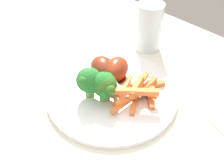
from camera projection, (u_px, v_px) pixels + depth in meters
dining_table at (84, 111)px, 0.67m from camera, size 1.28×0.86×0.74m
dinner_plate at (112, 93)px, 0.58m from camera, size 0.29×0.29×0.01m
broccoli_floret_front at (102, 87)px, 0.53m from camera, size 0.06×0.06×0.07m
broccoli_floret_middle at (89, 81)px, 0.54m from camera, size 0.06×0.05×0.07m
broccoli_floret_back at (106, 85)px, 0.53m from camera, size 0.06×0.05×0.07m
carrot_fries_pile at (139, 91)px, 0.55m from camera, size 0.10×0.15×0.04m
chicken_drumstick_near at (104, 69)px, 0.60m from camera, size 0.13×0.07×0.05m
chicken_drumstick_far at (115, 70)px, 0.59m from camera, size 0.08×0.13×0.05m
water_glass at (149, 27)px, 0.68m from camera, size 0.07×0.07×0.13m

